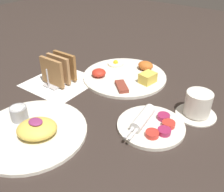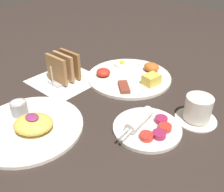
{
  "view_description": "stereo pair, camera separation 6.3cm",
  "coord_description": "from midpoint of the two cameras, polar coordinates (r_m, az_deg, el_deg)",
  "views": [
    {
      "loc": [
        0.43,
        -0.5,
        0.45
      ],
      "look_at": [
        0.05,
        0.04,
        0.03
      ],
      "focal_mm": 40.0,
      "sensor_mm": 36.0,
      "label": 1
    },
    {
      "loc": [
        0.48,
        -0.46,
        0.45
      ],
      "look_at": [
        0.05,
        0.04,
        0.03
      ],
      "focal_mm": 40.0,
      "sensor_mm": 36.0,
      "label": 2
    }
  ],
  "objects": [
    {
      "name": "plate_foreground",
      "position": [
        0.72,
        -20.24,
        -7.29
      ],
      "size": [
        0.3,
        0.3,
        0.06
      ],
      "color": "silver",
      "rests_on": "ground_plane"
    },
    {
      "name": "plate_breakfast",
      "position": [
        0.95,
        1.26,
        4.77
      ],
      "size": [
        0.31,
        0.31,
        0.05
      ],
      "color": "silver",
      "rests_on": "ground_plane"
    },
    {
      "name": "ground_plane",
      "position": [
        0.8,
        -6.57,
        -1.97
      ],
      "size": [
        3.0,
        3.0,
        0.0
      ],
      "primitive_type": "plane",
      "color": "#332823"
    },
    {
      "name": "napkin_flat",
      "position": [
        0.94,
        -13.61,
        3.03
      ],
      "size": [
        0.22,
        0.22,
        0.0
      ],
      "color": "white",
      "rests_on": "ground_plane"
    },
    {
      "name": "coffee_cup",
      "position": [
        0.76,
        16.77,
        -2.08
      ],
      "size": [
        0.12,
        0.12,
        0.08
      ],
      "color": "silver",
      "rests_on": "ground_plane"
    },
    {
      "name": "toast_rack",
      "position": [
        0.92,
        -14.0,
        5.74
      ],
      "size": [
        0.1,
        0.12,
        0.1
      ],
      "color": "#B7B7BC",
      "rests_on": "ground_plane"
    },
    {
      "name": "plate_condiments",
      "position": [
        0.7,
        6.3,
        -6.54
      ],
      "size": [
        0.19,
        0.2,
        0.04
      ],
      "color": "silver",
      "rests_on": "ground_plane"
    }
  ]
}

